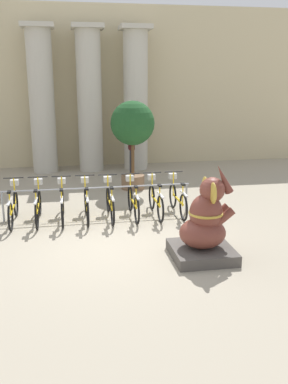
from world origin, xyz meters
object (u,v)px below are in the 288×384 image
Objects in this scene: person_pedestrian at (131,143)px; elephant_statue at (205,227)px; potted_tree at (133,128)px; bicycle_7 at (178,198)px; bicycle_4 at (110,202)px; bicycle_3 at (86,203)px; bicycle_1 at (38,205)px; bicycle_5 at (133,201)px; bicycle_2 at (62,204)px; bicycle_6 at (156,200)px; bicycle_0 at (13,207)px.

elephant_statue is at bearing -87.87° from person_pedestrian.
bicycle_7 is at bearing -74.37° from potted_tree.
person_pedestrian is (1.27, 4.89, 0.70)m from bicycle_4.
person_pedestrian is at bearing 82.68° from potted_tree.
potted_tree is (-0.28, -2.16, 0.79)m from person_pedestrian.
bicycle_4 is 3.14m from elephant_statue.
potted_tree is at bearing 59.93° from bicycle_3.
bicycle_5 is at bearing -0.98° from bicycle_1.
bicycle_1 is at bearing -179.80° from bicycle_7.
bicycle_5 is at bearing -177.46° from bicycle_7.
bicycle_3 is at bearing -0.38° from bicycle_2.
potted_tree is (0.41, 2.72, 1.48)m from bicycle_5.
potted_tree is at bearing -97.32° from person_pedestrian.
bicycle_6 is (0.58, 0.03, 0.00)m from bicycle_5.
person_pedestrian is (0.11, 4.86, 0.70)m from bicycle_6.
bicycle_0 is 1.00× the size of bicycle_7.
bicycle_0 is 2.31m from bicycle_4.
elephant_statue reaches higher than bicycle_7.
bicycle_5 is at bearing -0.71° from bicycle_2.
bicycle_4 is (1.73, -0.04, 0.00)m from bicycle_1.
bicycle_5 and bicycle_6 have the same top height.
bicycle_2 is 1.00× the size of bicycle_3.
bicycle_7 is 0.95× the size of elephant_statue.
bicycle_6 is at bearing -86.42° from potted_tree.
bicycle_0 is 1.00× the size of bicycle_1.
person_pedestrian is at bearing 75.49° from bicycle_4.
bicycle_4 and bicycle_7 have the same top height.
bicycle_1 and bicycle_5 have the same top height.
bicycle_0 and bicycle_2 have the same top height.
elephant_statue is at bearing -70.43° from bicycle_5.
bicycle_2 is 2.89m from bicycle_7.
bicycle_4 is 0.65× the size of potted_tree.
person_pedestrian is at bearing 58.24° from bicycle_1.
bicycle_1 and bicycle_4 have the same top height.
bicycle_4 is (2.31, -0.04, 0.00)m from bicycle_0.
bicycle_2 is at bearing -1.79° from bicycle_1.
bicycle_1 is 1.00× the size of bicycle_7.
bicycle_2 is 1.00× the size of bicycle_6.
bicycle_4 is 1.00× the size of bicycle_5.
person_pedestrian is (0.69, 4.89, 0.70)m from bicycle_5.
bicycle_0 is 1.73m from bicycle_3.
elephant_statue is at bearing -93.80° from bicycle_7.
bicycle_3 and bicycle_7 have the same top height.
bicycle_1 is 0.97× the size of person_pedestrian.
bicycle_1 is 1.00× the size of bicycle_3.
person_pedestrian is (3.00, 4.85, 0.70)m from bicycle_1.
bicycle_5 is 0.95× the size of elephant_statue.
elephant_statue is 5.63m from potted_tree.
bicycle_1 is at bearing 178.21° from bicycle_2.
bicycle_2 and bicycle_7 have the same top height.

